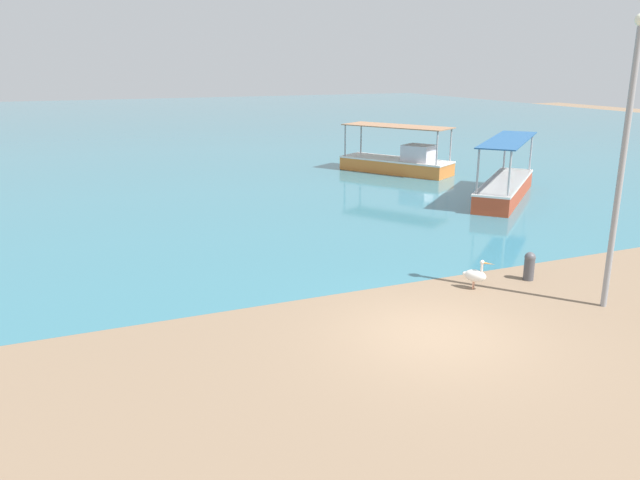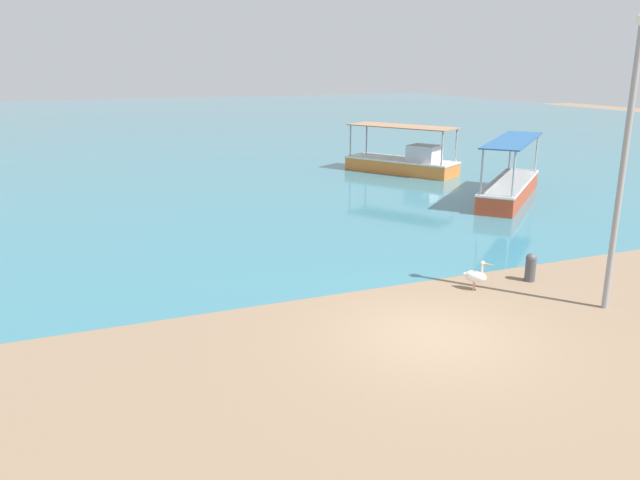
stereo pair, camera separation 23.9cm
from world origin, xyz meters
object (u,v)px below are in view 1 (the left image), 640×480
object	(u,v)px
lamp_post	(624,152)
mooring_bollard	(529,265)
fishing_boat_outer	(399,161)
pelican	(475,275)
fishing_boat_near_left	(505,186)

from	to	relation	value
lamp_post	mooring_bollard	bearing A→B (deg)	99.78
fishing_boat_outer	pelican	size ratio (longest dim) A/B	7.52
fishing_boat_outer	lamp_post	distance (m)	18.99
lamp_post	mooring_bollard	size ratio (longest dim) A/B	8.57
pelican	lamp_post	world-z (taller)	lamp_post
fishing_boat_near_left	pelican	distance (m)	11.57
fishing_boat_near_left	lamp_post	world-z (taller)	lamp_post
fishing_boat_outer	lamp_post	size ratio (longest dim) A/B	0.91
fishing_boat_near_left	fishing_boat_outer	xyz separation A→B (m)	(-0.84, 7.42, 0.06)
pelican	fishing_boat_near_left	bearing A→B (deg)	47.46
lamp_post	fishing_boat_outer	bearing A→B (deg)	74.99
lamp_post	mooring_bollard	distance (m)	3.93
lamp_post	mooring_bollard	xyz separation A→B (m)	(-0.38, 2.18, -3.26)
fishing_boat_outer	mooring_bollard	xyz separation A→B (m)	(-5.23, -15.93, -0.20)
fishing_boat_outer	pelican	world-z (taller)	fishing_boat_outer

